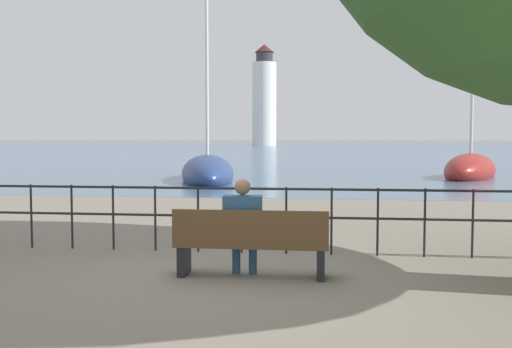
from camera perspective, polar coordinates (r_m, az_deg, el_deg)
name	(u,v)px	position (r m, az deg, el deg)	size (l,w,h in m)	color
ground_plane	(251,276)	(7.59, -0.46, -10.21)	(1000.00, 1000.00, 0.00)	gray
harbor_water	(321,144)	(166.96, 6.55, 2.96)	(600.00, 300.00, 0.01)	slate
park_bench	(251,244)	(7.43, -0.52, -7.03)	(2.01, 0.45, 0.90)	brown
seated_person_left	(243,223)	(7.48, -1.32, -4.92)	(0.49, 0.35, 1.28)	navy
promenade_railing	(264,209)	(8.97, 0.79, -3.57)	(13.41, 0.04, 1.05)	black
sailboat_0	(470,169)	(27.99, 20.65, 0.44)	(4.22, 6.34, 12.16)	maroon
sailboat_1	(207,172)	(24.55, -4.88, 0.21)	(3.90, 8.18, 12.68)	navy
harbor_lighthouse	(264,99)	(134.65, 0.84, 7.52)	(5.61, 5.61, 23.70)	white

